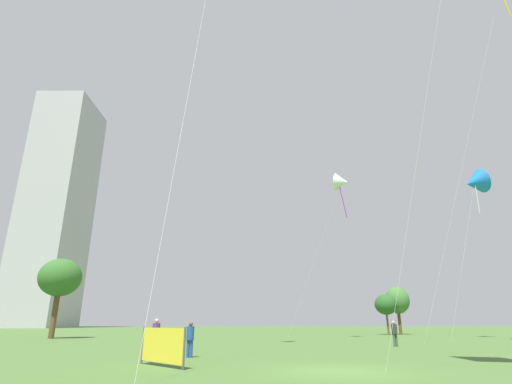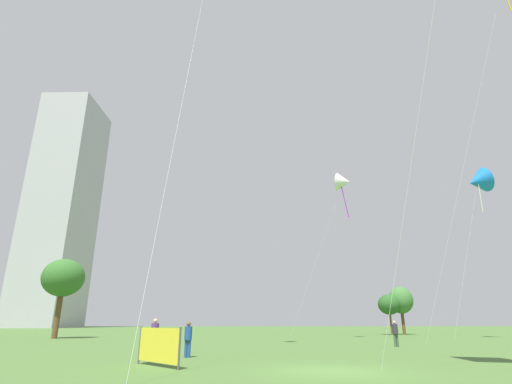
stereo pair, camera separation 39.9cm
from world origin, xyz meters
name	(u,v)px [view 1 (the left image)]	position (x,y,z in m)	size (l,w,h in m)	color
ground	(339,371)	(0.00, 0.00, 0.00)	(280.00, 280.00, 0.00)	#476B30
person_standing_0	(394,332)	(7.87, 13.73, 1.01)	(0.39, 0.39, 1.75)	#3F593F
person_standing_1	(190,337)	(-5.89, 5.88, 0.97)	(0.37, 0.37, 1.68)	#1E478C
person_standing_2	(156,334)	(-7.91, 7.69, 1.06)	(0.41, 0.41, 1.84)	#2D2D33
kite_flying_0	(342,182)	(8.36, 25.21, 16.50)	(7.15, 5.64, 17.63)	silver
kite_flying_3	(474,183)	(23.01, 23.88, 16.37)	(6.65, 2.75, 17.94)	silver
park_tree_0	(386,305)	(17.66, 39.39, 3.90)	(2.98, 2.98, 5.27)	brown
park_tree_1	(397,301)	(19.55, 39.84, 4.48)	(3.31, 3.31, 6.33)	brown
park_tree_2	(60,278)	(-22.28, 29.21, 6.16)	(4.41, 4.41, 8.24)	brown
distant_highrise_0	(57,207)	(-59.18, 108.14, 36.39)	(15.45, 20.12, 72.77)	#A8A8AD
event_banner	(162,345)	(-6.62, 1.85, 0.79)	(2.07, 2.49, 1.49)	#4C4C4C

